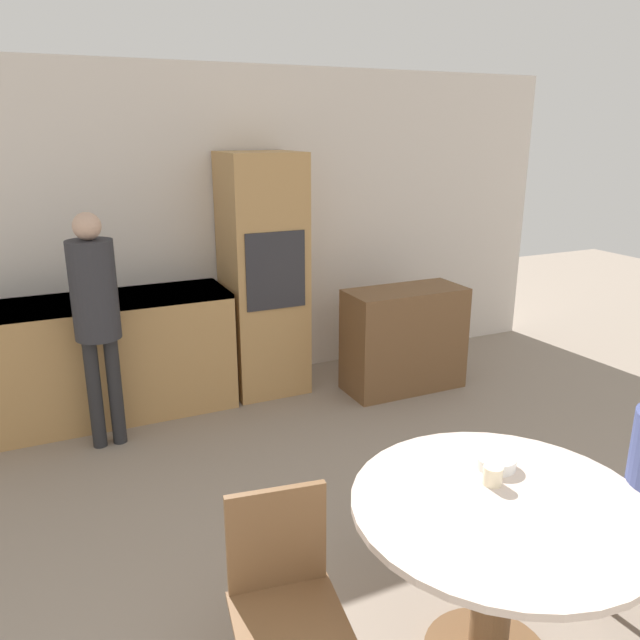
{
  "coord_description": "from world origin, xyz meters",
  "views": [
    {
      "loc": [
        -1.33,
        -0.12,
        2.11
      ],
      "look_at": [
        0.05,
        2.83,
        1.11
      ],
      "focal_mm": 35.0,
      "sensor_mm": 36.0,
      "label": 1
    }
  ],
  "objects": [
    {
      "name": "person_standing",
      "position": [
        -1.01,
        4.04,
        1.01
      ],
      "size": [
        0.3,
        0.3,
        1.61
      ],
      "color": "#262628",
      "rests_on": "ground_plane"
    },
    {
      "name": "wall_back",
      "position": [
        0.0,
        4.88,
        1.3
      ],
      "size": [
        6.6,
        0.05,
        2.6
      ],
      "color": "silver",
      "rests_on": "ground_plane"
    },
    {
      "name": "chair_far_left",
      "position": [
        -0.65,
        1.65,
        0.48
      ],
      "size": [
        0.45,
        0.45,
        0.85
      ],
      "rotation": [
        0.0,
        0.0,
        6.14
      ],
      "color": "brown",
      "rests_on": "ground_plane"
    },
    {
      "name": "sideboard",
      "position": [
        1.38,
        4.04,
        0.43
      ],
      "size": [
        0.99,
        0.45,
        0.86
      ],
      "color": "brown",
      "rests_on": "ground_plane"
    },
    {
      "name": "bowl_near",
      "position": [
        0.31,
        1.66,
        0.78
      ],
      "size": [
        0.17,
        0.17,
        0.05
      ],
      "color": "white",
      "rests_on": "dining_table"
    },
    {
      "name": "dining_table",
      "position": [
        0.16,
        1.45,
        0.53
      ],
      "size": [
        1.14,
        1.14,
        0.76
      ],
      "color": "brown",
      "rests_on": "ground_plane"
    },
    {
      "name": "cup",
      "position": [
        0.21,
        1.56,
        0.79
      ],
      "size": [
        0.08,
        0.08,
        0.08
      ],
      "color": "beige",
      "rests_on": "dining_table"
    },
    {
      "name": "oven_unit",
      "position": [
        0.33,
        4.54,
        0.97
      ],
      "size": [
        0.6,
        0.59,
        1.94
      ],
      "color": "tan",
      "rests_on": "ground_plane"
    },
    {
      "name": "kitchen_counter",
      "position": [
        -1.23,
        4.53,
        0.48
      ],
      "size": [
        2.44,
        0.6,
        0.92
      ],
      "color": "tan",
      "rests_on": "ground_plane"
    }
  ]
}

